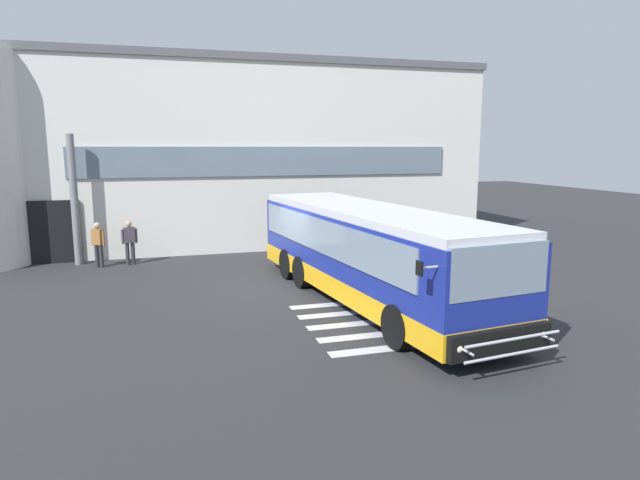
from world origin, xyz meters
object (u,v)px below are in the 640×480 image
Objects in this scene: passenger_near_column at (98,242)px; passenger_by_doorway at (130,240)px; entry_support_column at (74,200)px; safety_bollard_yellow at (334,248)px; bus_main_foreground at (369,256)px.

passenger_by_doorway is at bearing 8.40° from passenger_near_column.
entry_support_column is 5.41× the size of safety_bollard_yellow.
entry_support_column is at bearing 138.11° from bus_main_foreground.
passenger_by_doorway is at bearing 133.38° from bus_main_foreground.
entry_support_column is at bearing 136.59° from passenger_near_column.
entry_support_column is 1.86m from passenger_near_column.
entry_support_column reaches higher than safety_bollard_yellow.
entry_support_column is at bearing 169.33° from safety_bollard_yellow.
safety_bollard_yellow is at bearing -10.67° from entry_support_column.
entry_support_column reaches higher than bus_main_foreground.
bus_main_foreground is at bearing -41.89° from entry_support_column.
bus_main_foreground is (8.66, -7.77, -1.10)m from entry_support_column.
bus_main_foreground reaches higher than passenger_near_column.
safety_bollard_yellow is at bearing -6.80° from passenger_near_column.
passenger_by_doorway is (1.88, -0.60, -1.50)m from entry_support_column.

